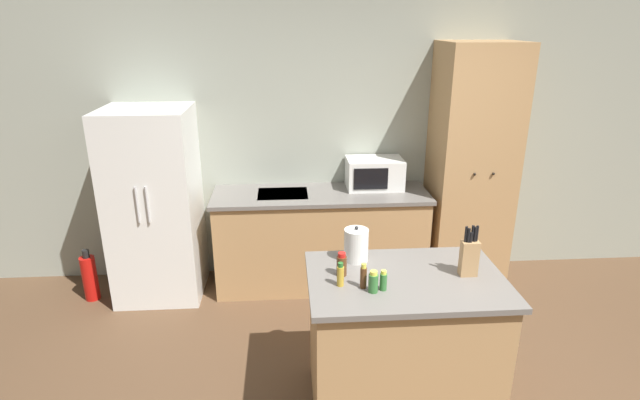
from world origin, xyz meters
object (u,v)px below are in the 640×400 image
(microwave, at_px, (374,173))
(spice_bottle_amber_oil, at_px, (373,282))
(knife_block, at_px, (469,256))
(spice_bottle_short_red, at_px, (340,275))
(spice_bottle_pale_salt, at_px, (342,265))
(fire_extinguisher, at_px, (90,277))
(spice_bottle_green_herb, at_px, (363,276))
(kettle, at_px, (356,245))
(spice_bottle_tall_dark, at_px, (383,281))
(refrigerator, at_px, (155,205))
(pantry_cabinet, at_px, (471,169))

(microwave, relative_size, spice_bottle_amber_oil, 3.88)
(knife_block, relative_size, spice_bottle_short_red, 2.18)
(spice_bottle_pale_salt, relative_size, fire_extinguisher, 0.31)
(spice_bottle_green_herb, xyz_separation_m, kettle, (0.01, 0.35, 0.03))
(spice_bottle_tall_dark, height_order, spice_bottle_amber_oil, spice_bottle_amber_oil)
(knife_block, distance_m, spice_bottle_amber_oil, 0.62)
(refrigerator, distance_m, spice_bottle_green_herb, 2.29)
(spice_bottle_amber_oil, bearing_deg, knife_block, 14.60)
(knife_block, bearing_deg, pantry_cabinet, 69.98)
(fire_extinguisher, bearing_deg, spice_bottle_amber_oil, -35.88)
(spice_bottle_amber_oil, bearing_deg, spice_bottle_green_herb, 132.82)
(spice_bottle_pale_salt, height_order, kettle, kettle)
(pantry_cabinet, bearing_deg, kettle, -131.96)
(knife_block, relative_size, spice_bottle_green_herb, 2.09)
(microwave, xyz_separation_m, knife_block, (0.27, -1.71, -0.00))
(refrigerator, distance_m, fire_extinguisher, 0.88)
(refrigerator, xyz_separation_m, kettle, (1.57, -1.32, 0.18))
(pantry_cabinet, distance_m, fire_extinguisher, 3.52)
(spice_bottle_amber_oil, height_order, spice_bottle_green_herb, spice_bottle_green_herb)
(microwave, relative_size, spice_bottle_pale_salt, 3.45)
(spice_bottle_tall_dark, xyz_separation_m, kettle, (-0.10, 0.38, 0.05))
(knife_block, bearing_deg, spice_bottle_pale_salt, 176.08)
(microwave, bearing_deg, spice_bottle_short_red, -105.83)
(spice_bottle_short_red, distance_m, spice_bottle_pale_salt, 0.13)
(knife_block, xyz_separation_m, kettle, (-0.64, 0.24, -0.02))
(pantry_cabinet, height_order, spice_bottle_tall_dark, pantry_cabinet)
(refrigerator, relative_size, spice_bottle_green_herb, 11.07)
(spice_bottle_tall_dark, relative_size, spice_bottle_amber_oil, 0.93)
(fire_extinguisher, bearing_deg, spice_bottle_green_herb, -35.59)
(refrigerator, relative_size, spice_bottle_tall_dark, 13.80)
(pantry_cabinet, distance_m, microwave, 0.86)
(spice_bottle_green_herb, bearing_deg, kettle, 88.95)
(spice_bottle_tall_dark, distance_m, spice_bottle_green_herb, 0.11)
(kettle, bearing_deg, pantry_cabinet, 48.04)
(spice_bottle_short_red, bearing_deg, knife_block, 5.37)
(spice_bottle_tall_dark, height_order, fire_extinguisher, spice_bottle_tall_dark)
(microwave, height_order, kettle, microwave)
(refrigerator, relative_size, spice_bottle_amber_oil, 12.89)
(spice_bottle_tall_dark, xyz_separation_m, spice_bottle_short_red, (-0.24, 0.07, 0.01))
(refrigerator, height_order, spice_bottle_green_herb, refrigerator)
(microwave, distance_m, fire_extinguisher, 2.70)
(refrigerator, bearing_deg, spice_bottle_amber_oil, -46.73)
(pantry_cabinet, relative_size, knife_block, 6.91)
(microwave, height_order, fire_extinguisher, microwave)
(pantry_cabinet, bearing_deg, spice_bottle_tall_dark, -122.78)
(microwave, bearing_deg, kettle, -104.22)
(spice_bottle_short_red, bearing_deg, refrigerator, 131.40)
(spice_bottle_tall_dark, distance_m, spice_bottle_amber_oil, 0.06)
(spice_bottle_tall_dark, relative_size, fire_extinguisher, 0.25)
(refrigerator, distance_m, spice_bottle_tall_dark, 2.39)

